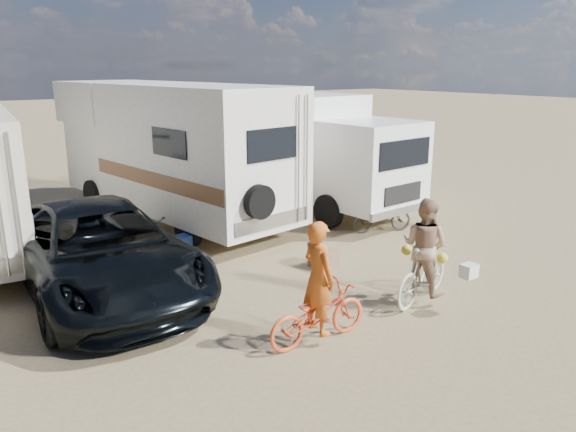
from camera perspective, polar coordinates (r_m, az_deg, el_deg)
ground at (r=10.25m, az=5.32°, el=-9.19°), size 140.00×140.00×0.00m
rv_main at (r=15.87m, az=-12.11°, el=6.43°), size 3.75×8.83×3.77m
box_truck at (r=17.00m, az=1.72°, el=6.74°), size 3.09×7.79×3.41m
dark_suv at (r=11.09m, az=-18.83°, el=-3.35°), size 3.07×6.21×1.69m
bike_man at (r=8.79m, az=3.11°, el=-10.10°), size 1.81×0.70×0.94m
bike_woman at (r=10.48m, az=13.75°, el=-5.72°), size 1.92×0.97×1.11m
rider_man at (r=8.61m, az=3.15°, el=-7.48°), size 0.46×0.68×1.81m
rider_woman at (r=10.37m, az=13.87°, el=-3.96°), size 0.87×1.01×1.79m
bike_parked at (r=14.64m, az=9.68°, el=-0.04°), size 1.68×1.13×0.84m
cooler at (r=13.14m, az=-11.13°, el=-2.90°), size 0.53×0.42×0.39m
crate at (r=12.02m, az=3.68°, el=-4.36°), size 0.50×0.50×0.40m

